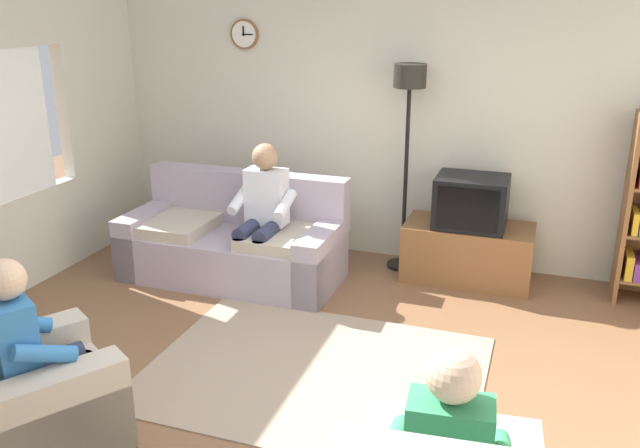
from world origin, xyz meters
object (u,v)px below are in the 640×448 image
at_px(armchair_near_window, 24,400).
at_px(person_in_left_armchair, 33,344).
at_px(couch, 234,244).
at_px(tv_stand, 468,252).
at_px(floor_lamp, 409,111).
at_px(person_on_couch, 262,209).
at_px(tv, 471,202).

bearing_deg(armchair_near_window, person_in_left_armchair, 57.53).
bearing_deg(couch, tv_stand, 17.55).
bearing_deg(floor_lamp, couch, -152.17).
bearing_deg(tv_stand, person_on_couch, -155.92).
height_order(tv, floor_lamp, floor_lamp).
bearing_deg(tv, person_in_left_armchair, -122.67).
xyz_separation_m(tv_stand, floor_lamp, (-0.60, 0.10, 1.20)).
xyz_separation_m(person_on_couch, person_in_left_armchair, (-0.32, -2.35, -0.09)).
height_order(couch, tv_stand, couch).
bearing_deg(couch, floor_lamp, 27.83).
bearing_deg(person_on_couch, armchair_near_window, -98.61).
height_order(tv_stand, person_on_couch, person_on_couch).
relative_size(couch, person_on_couch, 1.54).
relative_size(floor_lamp, person_on_couch, 1.49).
xyz_separation_m(tv_stand, person_on_couch, (-1.64, -0.73, 0.45)).
relative_size(couch, tv, 3.17).
distance_m(couch, tv, 2.10).
xyz_separation_m(floor_lamp, person_in_left_armchair, (-1.36, -3.18, -0.85)).
distance_m(armchair_near_window, person_on_couch, 2.48).
xyz_separation_m(tv, person_on_couch, (-1.64, -0.71, -0.03)).
bearing_deg(armchair_near_window, person_on_couch, 81.39).
bearing_deg(person_in_left_armchair, couch, 90.23).
xyz_separation_m(tv, floor_lamp, (-0.60, 0.12, 0.72)).
distance_m(tv_stand, person_in_left_armchair, 3.66).
xyz_separation_m(floor_lamp, person_on_couch, (-1.04, -0.83, -0.75)).
relative_size(tv_stand, person_in_left_armchair, 0.98).
xyz_separation_m(floor_lamp, armchair_near_window, (-1.40, -3.25, -1.16)).
bearing_deg(person_in_left_armchair, tv, 57.33).
height_order(couch, armchair_near_window, same).
distance_m(couch, floor_lamp, 1.92).
height_order(tv_stand, person_in_left_armchair, person_in_left_armchair).
distance_m(floor_lamp, person_in_left_armchair, 3.56).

